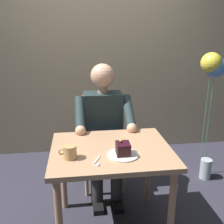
{
  "coord_description": "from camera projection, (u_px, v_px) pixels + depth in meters",
  "views": [
    {
      "loc": [
        0.23,
        1.75,
        1.54
      ],
      "look_at": [
        -0.02,
        -0.1,
        0.96
      ],
      "focal_mm": 41.72,
      "sensor_mm": 36.0,
      "label": 1
    }
  ],
  "objects": [
    {
      "name": "cafe_rear_panel",
      "position": [
        95.0,
        34.0,
        3.15
      ],
      "size": [
        6.4,
        0.12,
        3.0
      ],
      "primitive_type": "cube",
      "color": "tan",
      "rests_on": "ground"
    },
    {
      "name": "dining_table",
      "position": [
        111.0,
        160.0,
        1.96
      ],
      "size": [
        0.89,
        0.72,
        0.71
      ],
      "color": "tan",
      "rests_on": "ground"
    },
    {
      "name": "chair",
      "position": [
        102.0,
        136.0,
        2.65
      ],
      "size": [
        0.42,
        0.42,
        0.92
      ],
      "color": "tan",
      "rests_on": "ground"
    },
    {
      "name": "seated_person",
      "position": [
        104.0,
        128.0,
        2.44
      ],
      "size": [
        0.53,
        0.58,
        1.26
      ],
      "color": "#233235",
      "rests_on": "ground"
    },
    {
      "name": "dessert_plate",
      "position": [
        123.0,
        155.0,
        1.82
      ],
      "size": [
        0.22,
        0.22,
        0.01
      ],
      "primitive_type": "cylinder",
      "color": "white",
      "rests_on": "dining_table"
    },
    {
      "name": "cake_slice",
      "position": [
        123.0,
        149.0,
        1.8
      ],
      "size": [
        0.1,
        0.11,
        0.1
      ],
      "color": "#351A1B",
      "rests_on": "dessert_plate"
    },
    {
      "name": "coffee_cup",
      "position": [
        70.0,
        152.0,
        1.76
      ],
      "size": [
        0.12,
        0.09,
        0.09
      ],
      "color": "tan",
      "rests_on": "dining_table"
    },
    {
      "name": "dessert_spoon",
      "position": [
        97.0,
        162.0,
        1.72
      ],
      "size": [
        0.06,
        0.14,
        0.01
      ],
      "color": "silver",
      "rests_on": "dining_table"
    },
    {
      "name": "balloon_display",
      "position": [
        212.0,
        82.0,
        2.6
      ],
      "size": [
        0.25,
        0.25,
        1.34
      ],
      "color": "#B2C1C6",
      "rests_on": "ground"
    }
  ]
}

